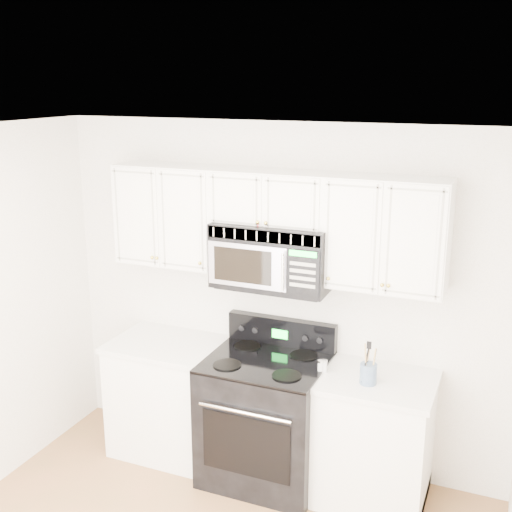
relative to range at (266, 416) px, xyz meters
The scene contains 9 objects.
room 1.61m from the range, 91.70° to the right, with size 3.51×3.51×2.61m.
base_cabinet_left 0.84m from the range, behind, with size 0.86×0.65×0.92m.
base_cabinet_right 0.76m from the range, ahead, with size 0.86×0.65×0.92m.
range is the anchor object (origin of this frame).
upper_cabinets 1.46m from the range, 102.13° to the left, with size 2.44×0.37×0.75m.
microwave 1.20m from the range, 93.49° to the left, with size 0.83×0.47×0.46m.
utensil_crock 0.91m from the range, ahead, with size 0.11×0.11×0.30m.
shaker_salt 0.63m from the range, ahead, with size 0.04×0.04×0.09m.
shaker_pepper 0.65m from the range, ahead, with size 0.04×0.04×0.09m.
Camera 1 is at (1.60, -2.54, 2.88)m, focal length 45.00 mm.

